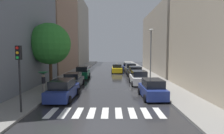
{
  "coord_description": "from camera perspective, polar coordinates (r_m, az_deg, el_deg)",
  "views": [
    {
      "loc": [
        0.46,
        -9.49,
        4.12
      ],
      "look_at": [
        0.44,
        22.9,
        1.29
      ],
      "focal_mm": 29.84,
      "sensor_mm": 36.0,
      "label": 1
    }
  ],
  "objects": [
    {
      "name": "parked_car_right_fifth",
      "position": [
        40.06,
        4.75,
        0.12
      ],
      "size": [
        2.28,
        4.82,
        1.54
      ],
      "rotation": [
        0.0,
        0.0,
        1.53
      ],
      "color": "navy",
      "rests_on": "ground"
    },
    {
      "name": "taxi_midroad",
      "position": [
        35.17,
        1.56,
        -0.48
      ],
      "size": [
        2.1,
        4.7,
        1.81
      ],
      "rotation": [
        0.0,
        0.0,
        1.56
      ],
      "color": "yellow",
      "rests_on": "ground"
    },
    {
      "name": "parked_car_right_second",
      "position": [
        23.0,
        8.23,
        -3.36
      ],
      "size": [
        2.13,
        4.26,
        1.72
      ],
      "rotation": [
        0.0,
        0.0,
        1.59
      ],
      "color": "silver",
      "rests_on": "ground"
    },
    {
      "name": "street_tree_left",
      "position": [
        22.66,
        -18.45,
        6.74
      ],
      "size": [
        4.73,
        4.73,
        7.14
      ],
      "color": "#513823",
      "rests_on": "sidewalk_left"
    },
    {
      "name": "ground_plane",
      "position": [
        33.75,
        -0.74,
        -2.05
      ],
      "size": [
        28.0,
        72.0,
        0.04
      ],
      "primitive_type": "cube",
      "color": "#27272A"
    },
    {
      "name": "sidewalk_left",
      "position": [
        34.45,
        -11.62,
        -1.85
      ],
      "size": [
        3.0,
        72.0,
        0.15
      ],
      "primitive_type": "cube",
      "color": "gray",
      "rests_on": "ground"
    },
    {
      "name": "lamp_post_right",
      "position": [
        24.98,
        11.84,
        4.8
      ],
      "size": [
        0.6,
        0.28,
        6.8
      ],
      "color": "#595B60",
      "rests_on": "sidewalk_right"
    },
    {
      "name": "building_left_far",
      "position": [
        59.2,
        -11.3,
        10.24
      ],
      "size": [
        6.0,
        20.62,
        19.26
      ],
      "primitive_type": "cube",
      "color": "#9E9384",
      "rests_on": "ground"
    },
    {
      "name": "traffic_light_left_corner",
      "position": [
        13.19,
        -26.58,
        0.83
      ],
      "size": [
        0.3,
        0.42,
        4.3
      ],
      "color": "black",
      "rests_on": "sidewalk_left"
    },
    {
      "name": "building_right_mid",
      "position": [
        37.36,
        16.57,
        7.45
      ],
      "size": [
        6.0,
        19.84,
        11.7
      ],
      "primitive_type": "cube",
      "color": "#9E9384",
      "rests_on": "ground"
    },
    {
      "name": "pedestrian_foreground",
      "position": [
        19.4,
        -20.24,
        -2.93
      ],
      "size": [
        1.02,
        1.02,
        1.91
      ],
      "rotation": [
        0.0,
        0.0,
        5.74
      ],
      "color": "gray",
      "rests_on": "sidewalk_left"
    },
    {
      "name": "parked_car_right_third",
      "position": [
        28.36,
        7.09,
        -1.71
      ],
      "size": [
        2.1,
        4.81,
        1.78
      ],
      "rotation": [
        0.0,
        0.0,
        1.58
      ],
      "color": "black",
      "rests_on": "ground"
    },
    {
      "name": "sidewalk_right",
      "position": [
        34.28,
        10.2,
        -1.86
      ],
      "size": [
        3.0,
        72.0,
        0.15
      ],
      "primitive_type": "cube",
      "color": "gray",
      "rests_on": "ground"
    },
    {
      "name": "parked_car_right_nearest",
      "position": [
        16.63,
        12.32,
        -6.69
      ],
      "size": [
        2.08,
        4.05,
        1.69
      ],
      "rotation": [
        0.0,
        0.0,
        1.6
      ],
      "color": "navy",
      "rests_on": "ground"
    },
    {
      "name": "crosswalk_stripes",
      "position": [
        12.77,
        -2.07,
        -13.82
      ],
      "size": [
        7.65,
        2.2,
        0.01
      ],
      "color": "silver",
      "rests_on": "ground"
    },
    {
      "name": "parked_car_left_third",
      "position": [
        28.39,
        -8.94,
        -1.71
      ],
      "size": [
        2.18,
        4.8,
        1.8
      ],
      "rotation": [
        0.0,
        0.0,
        1.61
      ],
      "color": "#0C4C2D",
      "rests_on": "ground"
    },
    {
      "name": "building_left_mid",
      "position": [
        39.71,
        -17.04,
        10.7
      ],
      "size": [
        6.0,
        17.16,
        16.43
      ],
      "primitive_type": "cube",
      "color": "#8C6B56",
      "rests_on": "ground"
    },
    {
      "name": "parked_car_left_second",
      "position": [
        21.89,
        -11.71,
        -3.96
      ],
      "size": [
        2.07,
        4.13,
        1.61
      ],
      "rotation": [
        0.0,
        0.0,
        1.55
      ],
      "color": "#474C51",
      "rests_on": "ground"
    },
    {
      "name": "parked_car_right_fourth",
      "position": [
        34.33,
        5.7,
        -0.52
      ],
      "size": [
        2.18,
        4.57,
        1.81
      ],
      "rotation": [
        0.0,
        0.0,
        1.61
      ],
      "color": "#474C51",
      "rests_on": "ground"
    },
    {
      "name": "parked_car_left_nearest",
      "position": [
        16.54,
        -14.75,
        -6.78
      ],
      "size": [
        2.17,
        4.75,
        1.7
      ],
      "rotation": [
        0.0,
        0.0,
        1.54
      ],
      "color": "navy",
      "rests_on": "ground"
    }
  ]
}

